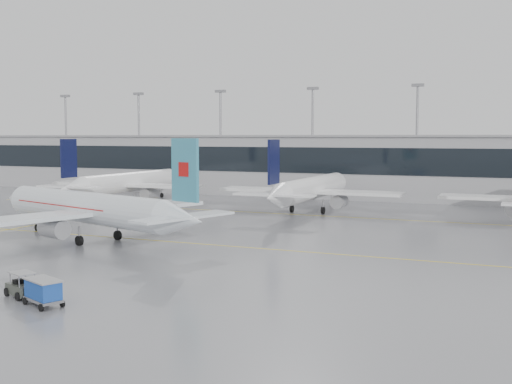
% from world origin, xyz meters
% --- Properties ---
extents(ground, '(320.00, 320.00, 0.00)m').
position_xyz_m(ground, '(0.00, 0.00, 0.00)').
color(ground, gray).
rests_on(ground, ground).
extents(taxi_line_main, '(120.00, 0.25, 0.01)m').
position_xyz_m(taxi_line_main, '(0.00, 0.00, 0.01)').
color(taxi_line_main, gold).
rests_on(taxi_line_main, ground).
extents(taxi_line_north, '(120.00, 0.25, 0.01)m').
position_xyz_m(taxi_line_north, '(0.00, 30.00, 0.01)').
color(taxi_line_north, gold).
rests_on(taxi_line_north, ground).
extents(taxi_line_cross, '(0.25, 60.00, 0.01)m').
position_xyz_m(taxi_line_cross, '(-30.00, 15.00, 0.01)').
color(taxi_line_cross, gold).
rests_on(taxi_line_cross, ground).
extents(terminal, '(180.00, 15.00, 12.00)m').
position_xyz_m(terminal, '(0.00, 62.00, 6.00)').
color(terminal, '#9B9B9F').
rests_on(terminal, ground).
extents(terminal_glass, '(180.00, 0.20, 5.00)m').
position_xyz_m(terminal_glass, '(0.00, 54.45, 7.50)').
color(terminal_glass, black).
rests_on(terminal_glass, ground).
extents(terminal_roof, '(182.00, 16.00, 0.40)m').
position_xyz_m(terminal_roof, '(0.00, 62.00, 12.20)').
color(terminal_roof, gray).
rests_on(terminal_roof, ground).
extents(light_masts, '(156.40, 1.00, 22.60)m').
position_xyz_m(light_masts, '(0.00, 68.00, 13.34)').
color(light_masts, gray).
rests_on(light_masts, ground).
extents(air_canada_jet, '(36.93, 30.33, 11.97)m').
position_xyz_m(air_canada_jet, '(-13.94, -3.45, 3.81)').
color(air_canada_jet, silver).
rests_on(air_canada_jet, ground).
extents(parked_jet_b, '(29.64, 36.96, 11.72)m').
position_xyz_m(parked_jet_b, '(-35.00, 33.69, 3.71)').
color(parked_jet_b, white).
rests_on(parked_jet_b, ground).
extents(parked_jet_c, '(29.64, 36.96, 11.72)m').
position_xyz_m(parked_jet_c, '(-0.00, 33.69, 3.71)').
color(parked_jet_c, white).
rests_on(parked_jet_c, ground).
extents(baggage_tug, '(4.01, 2.54, 1.93)m').
position_xyz_m(baggage_tug, '(-2.73, -26.57, 0.68)').
color(baggage_tug, '#383C34').
rests_on(baggage_tug, ground).
extents(baggage_cart, '(3.58, 2.81, 1.96)m').
position_xyz_m(baggage_cart, '(0.60, -27.93, 1.15)').
color(baggage_cart, gray).
rests_on(baggage_cart, ground).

